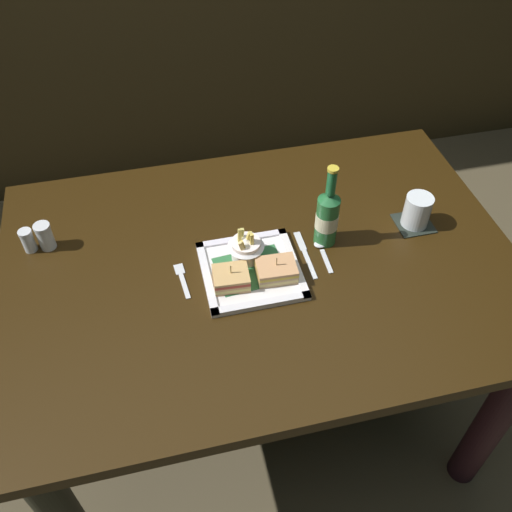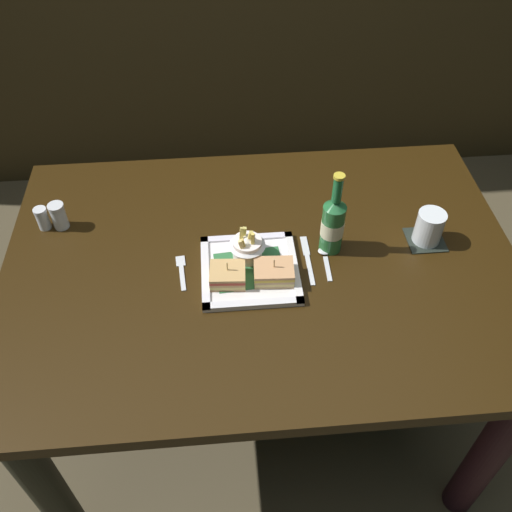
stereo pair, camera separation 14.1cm
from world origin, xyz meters
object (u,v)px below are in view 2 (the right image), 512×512
Objects in this scene: dining_table at (262,295)px; salt_shaker at (43,219)px; fork at (182,270)px; spoon at (325,255)px; pepper_shaker at (59,217)px; fries_cup at (247,246)px; square_plate at (250,270)px; beer_bottle at (333,224)px; water_glass at (429,229)px; sandwich_half_right at (274,272)px; knife at (307,258)px; sandwich_half_left at (228,275)px.

dining_table is 0.64m from salt_shaker.
fork is at bearing -175.90° from dining_table.
salt_shaker is (-0.38, 0.20, 0.03)m from fork.
pepper_shaker is at bearing 165.99° from spoon.
fries_cup is 1.42× the size of salt_shaker.
beer_bottle reaches higher than square_plate.
beer_bottle is at bearing 6.19° from fries_cup.
water_glass reaches higher than dining_table.
beer_bottle is 0.09m from spoon.
sandwich_half_right reaches higher than dining_table.
water_glass is (0.43, 0.11, 0.01)m from sandwich_half_right.
knife is 0.05m from spoon.
sandwich_half_left is 0.13m from fork.
water_glass is at bearing -7.74° from salt_shaker.
spoon is (0.17, 0.00, 0.15)m from dining_table.
salt_shaker is at bearing 162.87° from dining_table.
sandwich_half_right is 0.10m from fries_cup.
pepper_shaker is (-0.45, 0.25, 0.00)m from sandwich_half_left.
salt_shaker is at bearing 152.56° from fork.
sandwich_half_left is 0.76× the size of fork.
sandwich_half_left reaches higher than dining_table.
knife is at bearing 35.13° from sandwich_half_right.
knife is 0.69m from pepper_shaker.
sandwich_half_left is at bearing -150.17° from square_plate.
square_plate is 2.04× the size of fork.
water_glass reaches higher than fork.
beer_bottle is 2.66× the size of water_glass.
beer_bottle is 0.41m from fork.
square_plate is 0.18m from fork.
fries_cup reaches higher than fork.
fries_cup is at bearing -18.68° from pepper_shaker.
fork is at bearing -30.52° from pepper_shaker.
dining_table is 0.60m from pepper_shaker.
sandwich_half_right is at bearing -12.53° from fork.
fries_cup reaches higher than dining_table.
salt_shaker reaches higher than square_plate.
square_plate is at bearing -86.27° from fries_cup.
fries_cup reaches higher than knife.
pepper_shaker is (-0.57, 0.25, 0.00)m from sandwich_half_right.
sandwich_half_right is at bearing -165.91° from water_glass.
square_plate is at bearing -135.95° from dining_table.
fork is 1.80× the size of salt_shaker.
dining_table is at bearing 108.98° from sandwich_half_right.
beer_bottle is at bearing -10.74° from salt_shaker.
dining_table is at bearing -169.43° from beer_bottle.
salt_shaker is at bearing 157.90° from sandwich_half_right.
dining_table is 20.11× the size of salt_shaker.
beer_bottle reaches higher than spoon.
square_plate is at bearing -169.51° from spoon.
knife is 2.24× the size of pepper_shaker.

